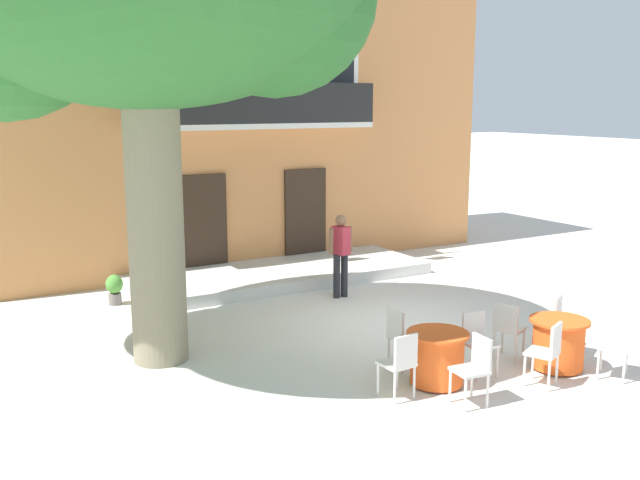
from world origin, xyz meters
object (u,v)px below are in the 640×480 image
Objects in this scene: cafe_chair_near_tree_1 at (400,361)px; cafe_chair_near_tree_2 at (475,365)px; cafe_chair_near_tree_0 at (401,334)px; cafe_table_near_tree at (437,358)px; cafe_table_middle at (558,343)px; cafe_chair_middle_3 at (548,350)px; pedestrian_near_entrance at (341,251)px; ground_planter_left at (114,288)px; cafe_chair_middle_2 at (508,326)px; cafe_chair_near_tree_3 at (477,339)px; cafe_chair_middle_1 at (565,320)px; cafe_chair_middle_0 at (615,341)px.

cafe_chair_near_tree_1 and cafe_chair_near_tree_2 have the same top height.
cafe_table_near_tree is at bearing -84.86° from cafe_chair_near_tree_0.
cafe_chair_middle_3 is at bearing -149.76° from cafe_table_middle.
cafe_table_near_tree is 4.72m from pedestrian_near_entrance.
pedestrian_near_entrance is (4.07, -1.74, 0.62)m from ground_planter_left.
cafe_table_near_tree is at bearing -171.67° from cafe_chair_middle_2.
cafe_chair_middle_3 is at bearing -58.47° from cafe_chair_near_tree_3.
cafe_chair_near_tree_0 is at bearing -63.40° from ground_planter_left.
cafe_chair_middle_2 is 7.46m from ground_planter_left.
cafe_table_near_tree is 1.57m from cafe_chair_middle_2.
cafe_chair_middle_1 is 1.01m from cafe_chair_middle_2.
cafe_chair_middle_2 reaches higher than ground_planter_left.
cafe_table_middle is at bearing -6.15° from cafe_chair_near_tree_1.
cafe_chair_near_tree_3 is 7.20m from ground_planter_left.
cafe_table_near_tree is at bearing -105.27° from pedestrian_near_entrance.
cafe_chair_middle_0 is 1.13m from cafe_chair_middle_3.
cafe_table_middle is at bearing -144.81° from cafe_chair_middle_1.
cafe_table_near_tree is 1.46× the size of ground_planter_left.
cafe_chair_middle_1 is (2.53, 0.00, 0.14)m from cafe_table_near_tree.
cafe_chair_middle_0 is 1.54× the size of ground_planter_left.
cafe_chair_near_tree_3 is at bearing -41.49° from cafe_chair_near_tree_0.
cafe_chair_near_tree_3 and cafe_chair_middle_3 have the same top height.
cafe_chair_near_tree_2 is at bearing -103.24° from pedestrian_near_entrance.
pedestrian_near_entrance is (-0.68, 4.96, 0.56)m from cafe_table_middle.
pedestrian_near_entrance reaches higher than cafe_chair_middle_3.
cafe_chair_near_tree_1 is 1.00× the size of cafe_chair_middle_0.
cafe_table_middle is (1.16, -0.45, -0.14)m from cafe_chair_near_tree_3.
cafe_chair_middle_1 is at bearing 81.53° from cafe_chair_middle_0.
cafe_chair_near_tree_0 is at bearing 149.25° from cafe_table_middle.
cafe_chair_near_tree_3 is 0.54× the size of pedestrian_near_entrance.
cafe_chair_near_tree_2 is at bearing -163.36° from cafe_chair_middle_1.
ground_planter_left is at bearing 120.05° from cafe_chair_middle_3.
ground_planter_left is (-2.76, 5.52, -0.20)m from cafe_chair_near_tree_0.
cafe_chair_middle_1 is 1.51m from cafe_chair_middle_3.
cafe_chair_near_tree_2 is at bearing -68.10° from ground_planter_left.
cafe_chair_near_tree_1 is 0.95m from cafe_chair_near_tree_2.
cafe_chair_middle_3 is at bearing 169.06° from cafe_chair_middle_0.
cafe_chair_near_tree_0 and cafe_chair_middle_2 have the same top height.
cafe_table_near_tree is at bearing 156.70° from cafe_chair_middle_0.
cafe_chair_middle_0 and cafe_chair_middle_3 have the same top height.
cafe_chair_middle_2 is at bearing 167.37° from cafe_chair_middle_1.
cafe_chair_middle_3 is (0.51, -0.83, 0.00)m from cafe_chair_near_tree_3.
cafe_chair_near_tree_1 is 6.75m from ground_planter_left.
cafe_chair_near_tree_2 is 2.65m from cafe_chair_middle_1.
cafe_table_near_tree is 0.77m from cafe_chair_near_tree_0.
cafe_table_middle is at bearing 9.57° from cafe_chair_near_tree_2.
cafe_chair_near_tree_1 is 1.50m from cafe_chair_near_tree_3.
cafe_chair_middle_3 is at bearing -49.50° from cafe_chair_near_tree_0.
ground_planter_left is 0.35× the size of pedestrian_near_entrance.
cafe_chair_near_tree_1 reaches higher than cafe_table_near_tree.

